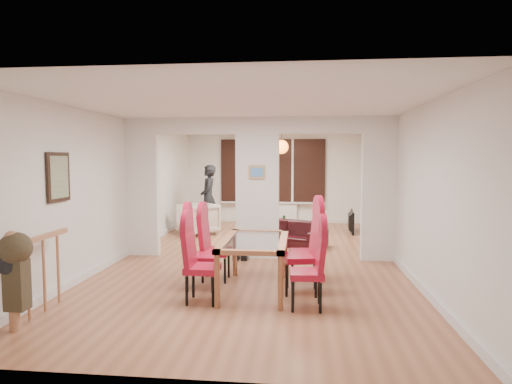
% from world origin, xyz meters
% --- Properties ---
extents(floor, '(5.00, 9.00, 0.01)m').
position_xyz_m(floor, '(0.00, 0.00, 0.00)').
color(floor, '#9B5E3E').
rests_on(floor, ground).
extents(room_walls, '(5.00, 9.00, 2.60)m').
position_xyz_m(room_walls, '(0.00, 0.00, 1.30)').
color(room_walls, silver).
rests_on(room_walls, floor).
extents(divider_wall, '(5.00, 0.18, 2.60)m').
position_xyz_m(divider_wall, '(0.00, 0.00, 1.30)').
color(divider_wall, white).
rests_on(divider_wall, floor).
extents(bay_window_blinds, '(3.00, 0.08, 1.80)m').
position_xyz_m(bay_window_blinds, '(0.00, 4.44, 1.50)').
color(bay_window_blinds, black).
rests_on(bay_window_blinds, room_walls).
extents(radiator, '(1.40, 0.08, 0.50)m').
position_xyz_m(radiator, '(0.00, 4.40, 0.30)').
color(radiator, white).
rests_on(radiator, floor).
extents(pendant_light, '(0.36, 0.36, 0.36)m').
position_xyz_m(pendant_light, '(0.30, 3.30, 2.15)').
color(pendant_light, orange).
rests_on(pendant_light, room_walls).
extents(stair_newel, '(0.40, 1.20, 1.10)m').
position_xyz_m(stair_newel, '(-2.25, -3.20, 0.55)').
color(stair_newel, '#AB724E').
rests_on(stair_newel, floor).
extents(wall_poster, '(0.04, 0.52, 0.67)m').
position_xyz_m(wall_poster, '(-2.47, -2.40, 1.60)').
color(wall_poster, gray).
rests_on(wall_poster, room_walls).
extents(pillar_photo, '(0.30, 0.03, 0.25)m').
position_xyz_m(pillar_photo, '(0.00, -0.10, 1.60)').
color(pillar_photo, '#4C8CD8').
rests_on(pillar_photo, divider_wall).
extents(dining_table, '(0.89, 1.57, 0.74)m').
position_xyz_m(dining_table, '(0.17, -2.05, 0.37)').
color(dining_table, '#965837').
rests_on(dining_table, floor).
extents(dining_chair_la, '(0.43, 0.43, 1.04)m').
position_xyz_m(dining_chair_la, '(-0.45, -2.58, 0.52)').
color(dining_chair_la, maroon).
rests_on(dining_chair_la, floor).
extents(dining_chair_lb, '(0.45, 0.45, 1.08)m').
position_xyz_m(dining_chair_lb, '(-0.58, -2.03, 0.54)').
color(dining_chair_lb, maroon).
rests_on(dining_chair_lb, floor).
extents(dining_chair_lc, '(0.44, 0.44, 1.04)m').
position_xyz_m(dining_chair_lc, '(-0.48, -1.58, 0.52)').
color(dining_chair_lc, maroon).
rests_on(dining_chair_lc, floor).
extents(dining_chair_ra, '(0.43, 0.43, 1.03)m').
position_xyz_m(dining_chair_ra, '(0.88, -2.67, 0.51)').
color(dining_chair_ra, maroon).
rests_on(dining_chair_ra, floor).
extents(dining_chair_rb, '(0.55, 0.55, 1.18)m').
position_xyz_m(dining_chair_rb, '(0.81, -2.06, 0.59)').
color(dining_chair_rb, maroon).
rests_on(dining_chair_rb, floor).
extents(dining_chair_rc, '(0.45, 0.45, 1.04)m').
position_xyz_m(dining_chair_rc, '(0.85, -1.52, 0.52)').
color(dining_chair_rc, maroon).
rests_on(dining_chair_rc, floor).
extents(sofa, '(1.87, 1.36, 0.51)m').
position_xyz_m(sofa, '(0.47, 1.28, 0.26)').
color(sofa, black).
rests_on(sofa, floor).
extents(armchair, '(1.16, 1.16, 0.76)m').
position_xyz_m(armchair, '(-1.69, 2.25, 0.38)').
color(armchair, beige).
rests_on(armchair, floor).
extents(person, '(0.68, 0.51, 1.69)m').
position_xyz_m(person, '(-1.55, 2.87, 0.84)').
color(person, black).
rests_on(person, floor).
extents(television, '(0.95, 0.18, 0.54)m').
position_xyz_m(television, '(2.00, 2.94, 0.27)').
color(television, black).
rests_on(television, floor).
extents(coffee_table, '(1.04, 0.70, 0.22)m').
position_xyz_m(coffee_table, '(0.54, 2.45, 0.11)').
color(coffee_table, black).
rests_on(coffee_table, floor).
extents(bottle, '(0.07, 0.07, 0.27)m').
position_xyz_m(bottle, '(0.41, 2.42, 0.35)').
color(bottle, '#143F19').
rests_on(bottle, coffee_table).
extents(bowl, '(0.20, 0.20, 0.05)m').
position_xyz_m(bowl, '(0.36, 2.46, 0.24)').
color(bowl, black).
rests_on(bowl, coffee_table).
extents(shoes, '(0.26, 0.28, 0.11)m').
position_xyz_m(shoes, '(-0.29, -0.20, 0.05)').
color(shoes, black).
rests_on(shoes, floor).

